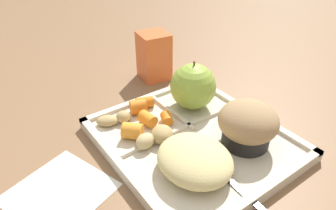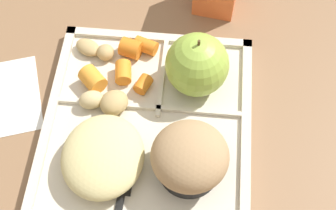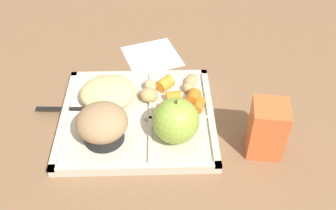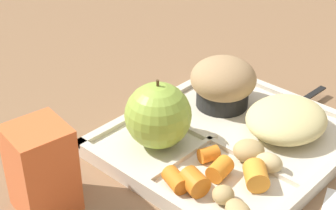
# 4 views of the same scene
# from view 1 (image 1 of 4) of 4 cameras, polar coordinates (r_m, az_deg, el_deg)

# --- Properties ---
(ground) EXTENTS (6.00, 6.00, 0.00)m
(ground) POSITION_cam_1_polar(r_m,az_deg,el_deg) (0.53, 4.55, -7.10)
(ground) COLOR #846042
(lunch_tray) EXTENTS (0.31, 0.27, 0.02)m
(lunch_tray) POSITION_cam_1_polar(r_m,az_deg,el_deg) (0.52, 4.55, -6.41)
(lunch_tray) COLOR beige
(lunch_tray) RESTS_ON ground
(green_apple) EXTENTS (0.09, 0.09, 0.09)m
(green_apple) POSITION_cam_1_polar(r_m,az_deg,el_deg) (0.57, 4.67, 3.44)
(green_apple) COLOR #93B742
(green_apple) RESTS_ON lunch_tray
(bran_muffin) EXTENTS (0.09, 0.09, 0.07)m
(bran_muffin) POSITION_cam_1_polar(r_m,az_deg,el_deg) (0.50, 14.56, -3.53)
(bran_muffin) COLOR black
(bran_muffin) RESTS_ON lunch_tray
(carrot_slice_diagonal) EXTENTS (0.03, 0.03, 0.02)m
(carrot_slice_diagonal) POSITION_cam_1_polar(r_m,az_deg,el_deg) (0.54, -3.82, -2.62)
(carrot_slice_diagonal) COLOR orange
(carrot_slice_diagonal) RESTS_ON lunch_tray
(carrot_slice_back) EXTENTS (0.03, 0.04, 0.02)m
(carrot_slice_back) POSITION_cam_1_polar(r_m,az_deg,el_deg) (0.59, -4.32, 0.48)
(carrot_slice_back) COLOR orange
(carrot_slice_back) RESTS_ON lunch_tray
(carrot_slice_edge) EXTENTS (0.03, 0.04, 0.03)m
(carrot_slice_edge) POSITION_cam_1_polar(r_m,az_deg,el_deg) (0.57, -5.58, -0.31)
(carrot_slice_edge) COLOR orange
(carrot_slice_edge) RESTS_ON lunch_tray
(carrot_slice_near_corner) EXTENTS (0.04, 0.04, 0.03)m
(carrot_slice_near_corner) POSITION_cam_1_polar(r_m,az_deg,el_deg) (0.51, -6.57, -4.83)
(carrot_slice_near_corner) COLOR orange
(carrot_slice_near_corner) RESTS_ON lunch_tray
(carrot_slice_tilted) EXTENTS (0.03, 0.03, 0.02)m
(carrot_slice_tilted) POSITION_cam_1_polar(r_m,az_deg,el_deg) (0.54, -0.24, -2.50)
(carrot_slice_tilted) COLOR orange
(carrot_slice_tilted) RESTS_ON lunch_tray
(potato_chunk_small) EXTENTS (0.03, 0.03, 0.02)m
(potato_chunk_small) POSITION_cam_1_polar(r_m,az_deg,el_deg) (0.55, -8.30, -2.16)
(potato_chunk_small) COLOR tan
(potato_chunk_small) RESTS_ON lunch_tray
(potato_chunk_corner) EXTENTS (0.05, 0.05, 0.03)m
(potato_chunk_corner) POSITION_cam_1_polar(r_m,az_deg,el_deg) (0.50, -1.12, -5.42)
(potato_chunk_corner) COLOR tan
(potato_chunk_corner) RESTS_ON lunch_tray
(potato_chunk_golden) EXTENTS (0.03, 0.04, 0.02)m
(potato_chunk_golden) POSITION_cam_1_polar(r_m,az_deg,el_deg) (0.49, -4.27, -6.71)
(potato_chunk_golden) COLOR tan
(potato_chunk_golden) RESTS_ON lunch_tray
(potato_chunk_large) EXTENTS (0.04, 0.05, 0.02)m
(potato_chunk_large) POSITION_cam_1_polar(r_m,az_deg,el_deg) (0.55, -11.16, -2.86)
(potato_chunk_large) COLOR tan
(potato_chunk_large) RESTS_ON lunch_tray
(egg_noodle_pile) EXTENTS (0.12, 0.10, 0.04)m
(egg_noodle_pile) POSITION_cam_1_polar(r_m,az_deg,el_deg) (0.45, 4.99, -10.04)
(egg_noodle_pile) COLOR #D6C684
(egg_noodle_pile) RESTS_ON lunch_tray
(meatball_side) EXTENTS (0.03, 0.03, 0.03)m
(meatball_side) POSITION_cam_1_polar(r_m,az_deg,el_deg) (0.45, 2.53, -10.99)
(meatball_side) COLOR brown
(meatball_side) RESTS_ON lunch_tray
(meatball_front) EXTENTS (0.03, 0.03, 0.03)m
(meatball_front) POSITION_cam_1_polar(r_m,az_deg,el_deg) (0.43, 6.15, -12.76)
(meatball_front) COLOR brown
(meatball_front) RESTS_ON lunch_tray
(meatball_center) EXTENTS (0.04, 0.04, 0.04)m
(meatball_center) POSITION_cam_1_polar(r_m,az_deg,el_deg) (0.45, 6.14, -10.37)
(meatball_center) COLOR brown
(meatball_center) RESTS_ON lunch_tray
(plastic_fork) EXTENTS (0.16, 0.02, 0.00)m
(plastic_fork) POSITION_cam_1_polar(r_m,az_deg,el_deg) (0.45, 12.52, -14.49)
(plastic_fork) COLOR black
(plastic_fork) RESTS_ON lunch_tray
(milk_carton) EXTENTS (0.07, 0.07, 0.11)m
(milk_carton) POSITION_cam_1_polar(r_m,az_deg,el_deg) (0.70, -2.63, 9.06)
(milk_carton) COLOR orange
(milk_carton) RESTS_ON ground
(paper_napkin) EXTENTS (0.16, 0.16, 0.00)m
(paper_napkin) POSITION_cam_1_polar(r_m,az_deg,el_deg) (0.47, -19.52, -14.98)
(paper_napkin) COLOR white
(paper_napkin) RESTS_ON ground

